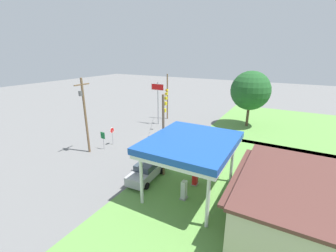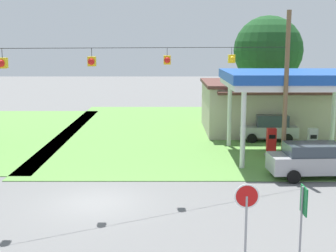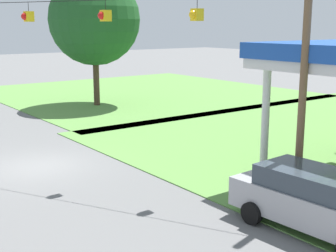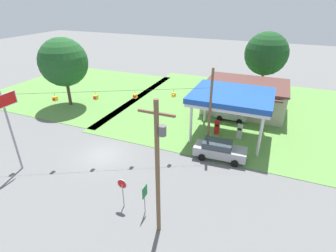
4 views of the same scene
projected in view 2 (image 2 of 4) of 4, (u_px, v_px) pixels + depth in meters
The scene contains 12 objects.
ground_plane at pixel (95, 203), 20.43m from camera, with size 160.00×160.00×0.00m, color slate.
grass_verge_station_corner at pixel (288, 130), 37.35m from camera, with size 36.00×28.00×0.04m, color #5B8E42.
gas_station_canopy at pixel (294, 80), 28.10m from camera, with size 8.39×7.17×5.22m.
gas_station_store at pixel (270, 106), 36.99m from camera, with size 10.71×8.53×3.93m.
fuel_pump_near at pixel (270, 143), 28.77m from camera, with size 0.71×0.56×1.75m.
fuel_pump_far at pixel (311, 143), 28.78m from camera, with size 0.71×0.56×1.75m.
car_at_pumps_front at pixel (316, 160), 24.11m from camera, with size 5.12×2.31×1.81m.
car_at_pumps_rear at pixel (268, 127), 33.39m from camera, with size 4.05×2.18×1.91m.
stop_sign_roadside at pixel (246, 205), 14.84m from camera, with size 0.80×0.08×2.50m.
route_sign at pixel (302, 207), 14.90m from camera, with size 0.10×0.70×2.40m.
signal_span_gantry at pixel (92, 95), 19.60m from camera, with size 18.98×10.24×8.57m.
tree_behind_station at pixel (267, 51), 45.06m from camera, with size 6.65×6.65×9.54m.
Camera 2 is at (3.16, -19.55, 6.86)m, focal length 50.00 mm.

